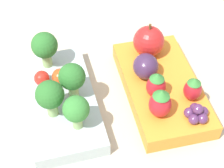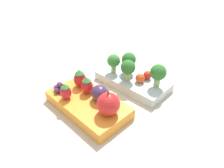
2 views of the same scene
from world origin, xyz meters
name	(u,v)px [view 1 (image 1 of 2)]	position (x,y,z in m)	size (l,w,h in m)	color
ground_plane	(111,97)	(0.00, 0.00, 0.00)	(4.00, 4.00, 0.00)	#BCB29E
bento_box_savoury	(61,102)	(-0.01, 0.07, 0.01)	(0.21, 0.13, 0.02)	silver
bento_box_fruit	(161,88)	(0.00, -0.08, 0.01)	(0.21, 0.13, 0.03)	orange
broccoli_floret_0	(72,78)	(-0.01, 0.05, 0.06)	(0.04, 0.04, 0.06)	#93B770
broccoli_floret_1	(45,46)	(0.06, 0.09, 0.06)	(0.04, 0.04, 0.06)	#93B770
broccoli_floret_2	(76,110)	(-0.07, 0.05, 0.06)	(0.04, 0.04, 0.05)	#93B770
broccoli_floret_3	(50,96)	(-0.04, 0.08, 0.06)	(0.04, 0.04, 0.06)	#93B770
cherry_tomato_0	(42,78)	(0.02, 0.10, 0.04)	(0.02, 0.02, 0.02)	red
cherry_tomato_1	(60,77)	(0.02, 0.07, 0.04)	(0.02, 0.02, 0.02)	#DB4C1E
apple	(149,41)	(0.07, -0.07, 0.05)	(0.05, 0.05, 0.06)	red
strawberry_0	(160,103)	(-0.06, -0.06, 0.05)	(0.03, 0.03, 0.05)	red
strawberry_1	(193,89)	(-0.03, -0.11, 0.05)	(0.03, 0.03, 0.04)	red
strawberry_2	(156,85)	(-0.02, -0.06, 0.05)	(0.03, 0.03, 0.04)	red
plum	(146,66)	(0.02, -0.05, 0.05)	(0.04, 0.04, 0.04)	#42284C
grape_cluster	(197,113)	(-0.07, -0.11, 0.04)	(0.03, 0.03, 0.03)	#562D5B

